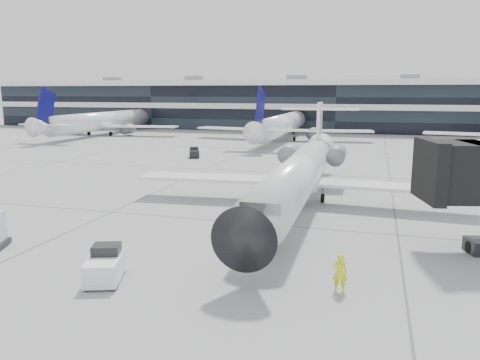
% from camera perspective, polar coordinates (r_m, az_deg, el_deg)
% --- Properties ---
extents(ground, '(220.00, 220.00, 0.00)m').
position_cam_1_polar(ground, '(31.81, 0.30, -5.22)').
color(ground, gray).
rests_on(ground, ground).
extents(terminal, '(170.00, 22.00, 10.00)m').
position_cam_1_polar(terminal, '(111.79, 12.04, 8.63)').
color(terminal, black).
rests_on(terminal, ground).
extents(bg_jet_left, '(32.00, 40.00, 9.60)m').
position_cam_1_polar(bg_jet_left, '(100.25, -16.11, 5.35)').
color(bg_jet_left, white).
rests_on(bg_jet_left, ground).
extents(bg_jet_center, '(32.00, 40.00, 9.60)m').
position_cam_1_polar(bg_jet_center, '(86.43, 5.22, 4.92)').
color(bg_jet_center, white).
rests_on(bg_jet_center, ground).
extents(regional_jet, '(26.55, 33.02, 7.64)m').
position_cam_1_polar(regional_jet, '(36.54, 7.40, 0.99)').
color(regional_jet, white).
rests_on(regional_jet, ground).
extents(ramp_worker, '(0.66, 0.44, 1.77)m').
position_cam_1_polar(ramp_worker, '(21.51, 12.07, -10.98)').
color(ramp_worker, '#DEF71A').
rests_on(ramp_worker, ground).
extents(baggage_tug, '(2.25, 2.88, 1.61)m').
position_cam_1_polar(baggage_tug, '(23.12, -16.15, -10.04)').
color(baggage_tug, white).
rests_on(baggage_tug, ground).
extents(traffic_cone, '(0.41, 0.41, 0.58)m').
position_cam_1_polar(traffic_cone, '(46.02, 1.88, 0.14)').
color(traffic_cone, '#F6500C').
rests_on(traffic_cone, ground).
extents(far_tug, '(2.04, 2.51, 1.39)m').
position_cam_1_polar(far_tug, '(63.04, -5.60, 3.31)').
color(far_tug, black).
rests_on(far_tug, ground).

